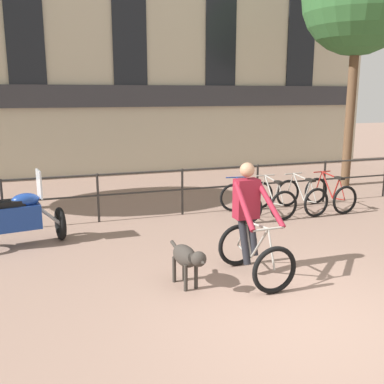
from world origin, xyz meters
name	(u,v)px	position (x,y,z in m)	size (l,w,h in m)	color
ground_plane	(314,322)	(0.00, 0.00, 0.00)	(60.00, 60.00, 0.00)	#8E7060
canal_railing	(182,184)	(0.00, 5.20, 0.71)	(15.05, 0.05, 1.05)	#2D2B28
building_facade	(128,47)	(0.00, 10.99, 4.15)	(18.00, 0.72, 8.34)	#BCB299
cyclist_with_bike	(251,227)	(-0.09, 1.56, 0.76)	(0.72, 1.19, 1.70)	black
dog	(188,258)	(-1.13, 1.44, 0.44)	(0.35, 0.97, 0.63)	#332D28
parked_motorcycle	(15,216)	(-3.48, 4.12, 0.56)	(1.74, 0.87, 1.35)	black
parked_bicycle_near_lamp	(240,202)	(1.13, 4.54, 0.36)	(0.81, 1.19, 0.86)	black
parked_bicycle_mid_left	(272,199)	(1.91, 4.54, 0.36)	(0.67, 1.12, 0.86)	black
parked_bicycle_mid_right	(302,196)	(2.69, 4.54, 0.36)	(0.76, 1.17, 0.86)	black
parked_bicycle_far_end	(330,194)	(3.46, 4.54, 0.36)	(0.72, 1.14, 0.86)	black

